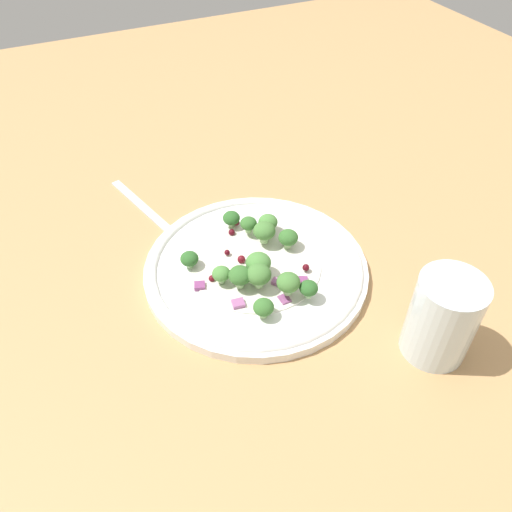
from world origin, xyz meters
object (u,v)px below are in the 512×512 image
broccoli_floret_1 (258,263)px  fork (152,215)px  broccoli_floret_0 (268,222)px  plate (256,267)px  broccoli_floret_2 (288,238)px  water_glass (442,318)px

broccoli_floret_1 → fork: 19.61cm
broccoli_floret_0 → broccoli_floret_1: 7.76cm
broccoli_floret_0 → fork: size_ratio=0.14×
plate → broccoli_floret_1: broccoli_floret_1 is taller
fork → broccoli_floret_0: bearing=-42.5°
broccoli_floret_2 → fork: (-13.36, 15.00, -2.68)cm
broccoli_floret_2 → fork: bearing=131.7°
plate → broccoli_floret_1: (-0.54, -1.64, 2.42)cm
plate → broccoli_floret_1: bearing=-108.2°
broccoli_floret_2 → water_glass: water_glass is taller
broccoli_floret_1 → broccoli_floret_0: bearing=55.0°
water_glass → broccoli_floret_0: bearing=109.7°
fork → water_glass: water_glass is taller
plate → broccoli_floret_2: (4.92, 1.05, 2.07)cm
broccoli_floret_1 → water_glass: (12.72, -16.70, 1.65)cm
water_glass → broccoli_floret_1: bearing=127.3°
water_glass → broccoli_floret_2: bearing=110.5°
plate → fork: bearing=117.7°
water_glass → plate: bearing=123.6°
broccoli_floret_0 → broccoli_floret_2: bearing=-74.6°
broccoli_floret_0 → water_glass: water_glass is taller
broccoli_floret_0 → plate: bearing=-129.7°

